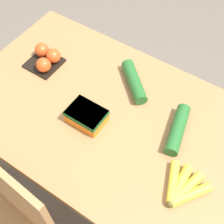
% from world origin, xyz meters
% --- Properties ---
extents(ground_plane, '(12.00, 12.00, 0.00)m').
position_xyz_m(ground_plane, '(0.00, 0.00, 0.00)').
color(ground_plane, '#665B51').
extents(dining_table, '(1.29, 0.77, 0.77)m').
position_xyz_m(dining_table, '(0.00, 0.00, 0.65)').
color(dining_table, '#9E7044').
rests_on(dining_table, ground_plane).
extents(banana_bunch, '(0.17, 0.17, 0.03)m').
position_xyz_m(banana_bunch, '(-0.37, 0.12, 0.78)').
color(banana_bunch, brown).
rests_on(banana_bunch, dining_table).
extents(tomato_pack, '(0.14, 0.14, 0.08)m').
position_xyz_m(tomato_pack, '(0.41, -0.08, 0.80)').
color(tomato_pack, black).
rests_on(tomato_pack, dining_table).
extents(carrot_bag, '(0.15, 0.11, 0.06)m').
position_xyz_m(carrot_bag, '(0.07, 0.07, 0.80)').
color(carrot_bag, orange).
rests_on(carrot_bag, dining_table).
extents(cucumber_near, '(0.20, 0.19, 0.05)m').
position_xyz_m(cucumber_near, '(0.01, -0.19, 0.79)').
color(cucumber_near, '#236028').
rests_on(cucumber_near, dining_table).
extents(cucumber_far, '(0.10, 0.22, 0.05)m').
position_xyz_m(cucumber_far, '(-0.25, -0.07, 0.79)').
color(cucumber_far, '#236028').
rests_on(cucumber_far, dining_table).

